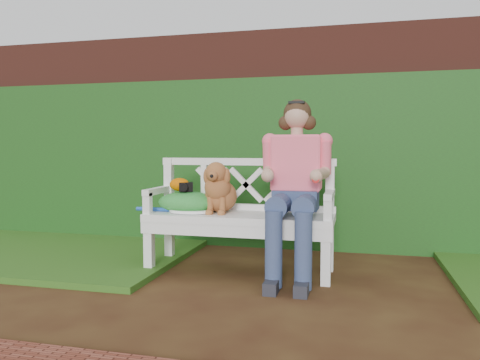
# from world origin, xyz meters

# --- Properties ---
(ground) EXTENTS (60.00, 60.00, 0.00)m
(ground) POSITION_xyz_m (0.00, 0.00, 0.00)
(ground) COLOR #33180E
(brick_wall) EXTENTS (10.00, 0.30, 2.20)m
(brick_wall) POSITION_xyz_m (0.00, 1.90, 1.10)
(brick_wall) COLOR #5B281F
(brick_wall) RESTS_ON ground
(ivy_hedge) EXTENTS (10.00, 0.18, 1.70)m
(ivy_hedge) POSITION_xyz_m (0.00, 1.68, 0.85)
(ivy_hedge) COLOR #1A5815
(ivy_hedge) RESTS_ON ground
(grass_left) EXTENTS (2.60, 2.00, 0.05)m
(grass_left) POSITION_xyz_m (-2.40, 0.90, 0.03)
(grass_left) COLOR #214618
(grass_left) RESTS_ON ground
(garden_bench) EXTENTS (1.63, 0.75, 0.48)m
(garden_bench) POSITION_xyz_m (-0.51, 0.66, 0.24)
(garden_bench) COLOR white
(garden_bench) RESTS_ON ground
(seated_woman) EXTENTS (0.80, 0.91, 1.35)m
(seated_woman) POSITION_xyz_m (-0.06, 0.64, 0.68)
(seated_woman) COLOR #F12C5A
(seated_woman) RESTS_ON ground
(dog) EXTENTS (0.40, 0.46, 0.42)m
(dog) POSITION_xyz_m (-0.68, 0.66, 0.69)
(dog) COLOR olive
(dog) RESTS_ON garden_bench
(tennis_racket) EXTENTS (0.76, 0.55, 0.03)m
(tennis_racket) POSITION_xyz_m (-0.94, 0.61, 0.50)
(tennis_racket) COLOR silver
(tennis_racket) RESTS_ON garden_bench
(green_bag) EXTENTS (0.56, 0.46, 0.17)m
(green_bag) POSITION_xyz_m (-0.95, 0.65, 0.57)
(green_bag) COLOR #158717
(green_bag) RESTS_ON garden_bench
(camera_item) EXTENTS (0.13, 0.12, 0.07)m
(camera_item) POSITION_xyz_m (-0.96, 0.64, 0.69)
(camera_item) COLOR black
(camera_item) RESTS_ON green_bag
(baseball_glove) EXTENTS (0.20, 0.17, 0.11)m
(baseball_glove) POSITION_xyz_m (-1.03, 0.65, 0.70)
(baseball_glove) COLOR #C85B00
(baseball_glove) RESTS_ON green_bag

